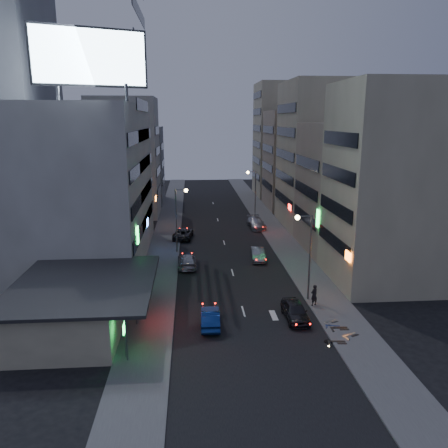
{
  "coord_description": "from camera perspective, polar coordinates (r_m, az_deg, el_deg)",
  "views": [
    {
      "loc": [
        -4.41,
        -31.19,
        16.4
      ],
      "look_at": [
        -0.79,
        15.95,
        5.05
      ],
      "focal_mm": 35.0,
      "sensor_mm": 36.0,
      "label": 1
    }
  ],
  "objects": [
    {
      "name": "parked_car_right_mid",
      "position": [
        52.41,
        4.43,
        -3.96
      ],
      "size": [
        1.78,
        4.41,
        1.42
      ],
      "primitive_type": "imported",
      "rotation": [
        0.0,
        0.0,
        -0.06
      ],
      "color": "gray",
      "rests_on": "ground"
    },
    {
      "name": "street_lamp_left",
      "position": [
        54.34,
        -5.88,
        1.71
      ],
      "size": [
        1.6,
        0.44,
        8.02
      ],
      "color": "#595B60",
      "rests_on": "sidewalk_left"
    },
    {
      "name": "white_building",
      "position": [
        53.23,
        -18.1,
        4.85
      ],
      "size": [
        14.0,
        24.0,
        18.0
      ],
      "primitive_type": "cube",
      "color": "#B2B2AD",
      "rests_on": "ground"
    },
    {
      "name": "grey_tower",
      "position": [
        58.33,
        -26.82,
        12.69
      ],
      "size": [
        10.0,
        14.0,
        34.0
      ],
      "primitive_type": "cube",
      "color": "gray",
      "rests_on": "ground"
    },
    {
      "name": "road_car_silver",
      "position": [
        49.99,
        -4.87,
        -4.82
      ],
      "size": [
        2.26,
        5.09,
        1.45
      ],
      "primitive_type": "imported",
      "rotation": [
        0.0,
        0.0,
        3.19
      ],
      "color": "#9FA1A7",
      "rests_on": "ground"
    },
    {
      "name": "scooter_silver_a",
      "position": [
        36.49,
        16.69,
        -12.59
      ],
      "size": [
        1.36,
        1.99,
        1.16
      ],
      "primitive_type": null,
      "rotation": [
        0.0,
        0.0,
        2.0
      ],
      "color": "#BABEC3",
      "rests_on": "sidewalk_right"
    },
    {
      "name": "shophouse_mid",
      "position": [
        57.41,
        16.0,
        4.57
      ],
      "size": [
        11.0,
        12.0,
        16.0
      ],
      "primitive_type": "cube",
      "color": "gray",
      "rests_on": "ground"
    },
    {
      "name": "street_lamp_right_near",
      "position": [
        40.14,
        10.69,
        -2.7
      ],
      "size": [
        1.6,
        0.44,
        8.02
      ],
      "color": "#595B60",
      "rests_on": "sidewalk_right"
    },
    {
      "name": "parked_car_right_far",
      "position": [
        67.58,
        4.24,
        0.12
      ],
      "size": [
        2.59,
        5.68,
        1.61
      ],
      "primitive_type": "imported",
      "rotation": [
        0.0,
        0.0,
        0.06
      ],
      "color": "#9E9FA6",
      "rests_on": "ground"
    },
    {
      "name": "parked_car_left",
      "position": [
        61.81,
        -5.35,
        -1.23
      ],
      "size": [
        3.08,
        5.59,
        1.48
      ],
      "primitive_type": "imported",
      "rotation": [
        0.0,
        0.0,
        3.02
      ],
      "color": "#242328",
      "rests_on": "ground"
    },
    {
      "name": "far_right_b",
      "position": [
        97.45,
        7.84,
        10.79
      ],
      "size": [
        12.0,
        12.0,
        24.0
      ],
      "primitive_type": "cube",
      "color": "#B3AA8C",
      "rests_on": "ground"
    },
    {
      "name": "scooter_black_a",
      "position": [
        35.04,
        15.6,
        -13.63
      ],
      "size": [
        0.83,
        1.99,
        1.18
      ],
      "primitive_type": null,
      "rotation": [
        0.0,
        0.0,
        1.47
      ],
      "color": "black",
      "rests_on": "sidewalk_right"
    },
    {
      "name": "far_left_a",
      "position": [
        77.26,
        -12.77,
        8.42
      ],
      "size": [
        11.0,
        10.0,
        20.0
      ],
      "primitive_type": "cube",
      "color": "#B2B2AD",
      "rests_on": "ground"
    },
    {
      "name": "far_right_a",
      "position": [
        83.92,
        9.45,
        8.26
      ],
      "size": [
        11.0,
        12.0,
        18.0
      ],
      "primitive_type": "cube",
      "color": "gray",
      "rests_on": "ground"
    },
    {
      "name": "shophouse_far",
      "position": [
        69.19,
        12.06,
        8.73
      ],
      "size": [
        10.0,
        14.0,
        22.0
      ],
      "primitive_type": "cube",
      "color": "#B3AA8C",
      "rests_on": "ground"
    },
    {
      "name": "food_court",
      "position": [
        37.41,
        -19.01,
        -9.94
      ],
      "size": [
        11.0,
        13.0,
        3.88
      ],
      "color": "#B3AA8C",
      "rests_on": "ground"
    },
    {
      "name": "ground",
      "position": [
        35.51,
        3.34,
        -14.03
      ],
      "size": [
        180.0,
        180.0,
        0.0
      ],
      "primitive_type": "plane",
      "color": "black",
      "rests_on": "ground"
    },
    {
      "name": "far_left_b",
      "position": [
        90.38,
        -11.84,
        7.57
      ],
      "size": [
        12.0,
        10.0,
        15.0
      ],
      "primitive_type": "cube",
      "color": "gray",
      "rests_on": "ground"
    },
    {
      "name": "billboard",
      "position": [
        42.37,
        -17.11,
        20.08
      ],
      "size": [
        9.52,
        3.75,
        6.2
      ],
      "rotation": [
        0.0,
        0.0,
        0.35
      ],
      "color": "#595B60",
      "rests_on": "white_building"
    },
    {
      "name": "street_lamp_right_far",
      "position": [
        72.77,
        3.82,
        4.75
      ],
      "size": [
        1.6,
        0.44,
        8.02
      ],
      "color": "#595B60",
      "rests_on": "sidewalk_right"
    },
    {
      "name": "sidewalk_right",
      "position": [
        64.54,
        6.84,
        -1.26
      ],
      "size": [
        4.0,
        120.0,
        0.12
      ],
      "primitive_type": "cube",
      "color": "#4C4C4F",
      "rests_on": "ground"
    },
    {
      "name": "scooter_black_b",
      "position": [
        37.18,
        15.82,
        -11.95
      ],
      "size": [
        0.76,
        2.07,
        1.25
      ],
      "primitive_type": null,
      "rotation": [
        0.0,
        0.0,
        1.53
      ],
      "color": "black",
      "rests_on": "sidewalk_right"
    },
    {
      "name": "person",
      "position": [
        40.36,
        11.69,
        -9.09
      ],
      "size": [
        0.84,
        0.75,
        1.94
      ],
      "primitive_type": "imported",
      "rotation": [
        0.0,
        0.0,
        3.66
      ],
      "color": "black",
      "rests_on": "sidewalk_right"
    },
    {
      "name": "parked_car_right_near",
      "position": [
        37.79,
        9.28,
        -11.13
      ],
      "size": [
        1.87,
        4.49,
        1.52
      ],
      "primitive_type": "imported",
      "rotation": [
        0.0,
        0.0,
        0.02
      ],
      "color": "#252429",
      "rests_on": "ground"
    },
    {
      "name": "scooter_blue",
      "position": [
        37.3,
        14.96,
        -11.98
      ],
      "size": [
        0.95,
        1.79,
        1.04
      ],
      "primitive_type": null,
      "rotation": [
        0.0,
        0.0,
        1.33
      ],
      "color": "navy",
      "rests_on": "sidewalk_right"
    },
    {
      "name": "sidewalk_left",
      "position": [
        63.43,
        -7.49,
        -1.54
      ],
      "size": [
        4.0,
        120.0,
        0.12
      ],
      "primitive_type": "cube",
      "color": "#4C4C4F",
      "rests_on": "ground"
    },
    {
      "name": "scooter_silver_b",
      "position": [
        38.21,
        14.32,
        -11.31
      ],
      "size": [
        1.09,
        1.79,
        1.04
      ],
      "primitive_type": null,
      "rotation": [
        0.0,
        0.0,
        1.9
      ],
      "color": "#96999D",
      "rests_on": "sidewalk_right"
    },
    {
      "name": "shophouse_near",
      "position": [
        46.43,
        20.44,
        4.73
      ],
      "size": [
        10.0,
        11.0,
        20.0
      ],
      "primitive_type": "cube",
      "color": "#B3AA8C",
      "rests_on": "ground"
    },
    {
      "name": "road_car_blue",
      "position": [
        36.28,
        -1.81,
        -12.13
      ],
      "size": [
        1.6,
        4.33,
        1.42
      ],
      "primitive_type": "imported",
      "rotation": [
        0.0,
        0.0,
        3.12
      ],
      "color": "navy",
      "rests_on": "ground"
    }
  ]
}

